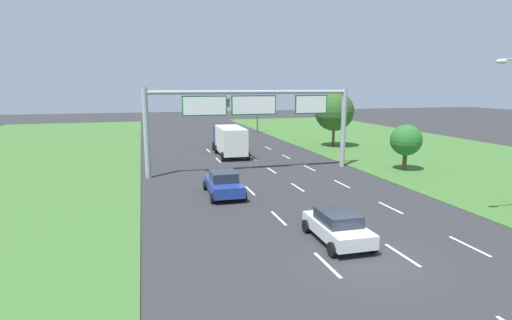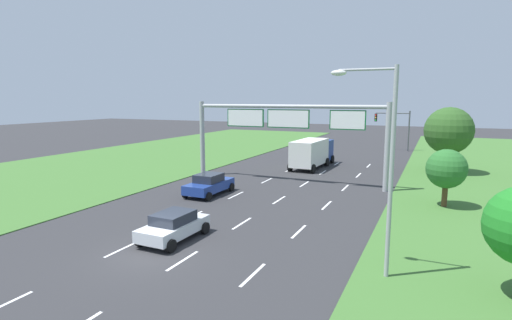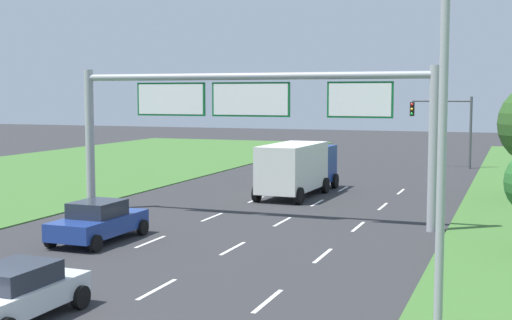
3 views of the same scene
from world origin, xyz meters
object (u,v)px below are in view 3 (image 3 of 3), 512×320
object	(u,v)px
car_near_red	(98,221)
box_truck	(298,166)
street_lamp	(423,130)
sign_gantry	(248,112)
car_lead_silver	(15,292)
traffic_light_mast	(445,119)

from	to	relation	value
car_near_red	box_truck	distance (m)	15.58
car_near_red	street_lamp	size ratio (longest dim) A/B	0.53
sign_gantry	car_lead_silver	bearing A→B (deg)	-91.11
sign_gantry	box_truck	bearing A→B (deg)	91.12
car_near_red	box_truck	world-z (taller)	box_truck
car_near_red	car_lead_silver	world-z (taller)	car_near_red
box_truck	traffic_light_mast	world-z (taller)	traffic_light_mast
sign_gantry	street_lamp	bearing A→B (deg)	-58.34
car_lead_silver	street_lamp	world-z (taller)	street_lamp
sign_gantry	street_lamp	distance (m)	18.77
car_lead_silver	traffic_light_mast	xyz separation A→B (m)	(6.54, 42.88, 3.11)
street_lamp	car_lead_silver	bearing A→B (deg)	179.56
box_truck	street_lamp	xyz separation A→B (m)	(10.02, -24.48, 3.43)
car_near_red	car_lead_silver	size ratio (longest dim) A/B	1.11
car_lead_silver	street_lamp	xyz separation A→B (m)	(10.16, -0.08, 4.32)
box_truck	street_lamp	world-z (taller)	street_lamp
sign_gantry	traffic_light_mast	world-z (taller)	sign_gantry
car_lead_silver	street_lamp	size ratio (longest dim) A/B	0.48
box_truck	sign_gantry	xyz separation A→B (m)	(0.17, -8.51, 3.32)
car_lead_silver	box_truck	world-z (taller)	box_truck
box_truck	sign_gantry	bearing A→B (deg)	-86.75
car_near_red	traffic_light_mast	size ratio (longest dim) A/B	0.81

